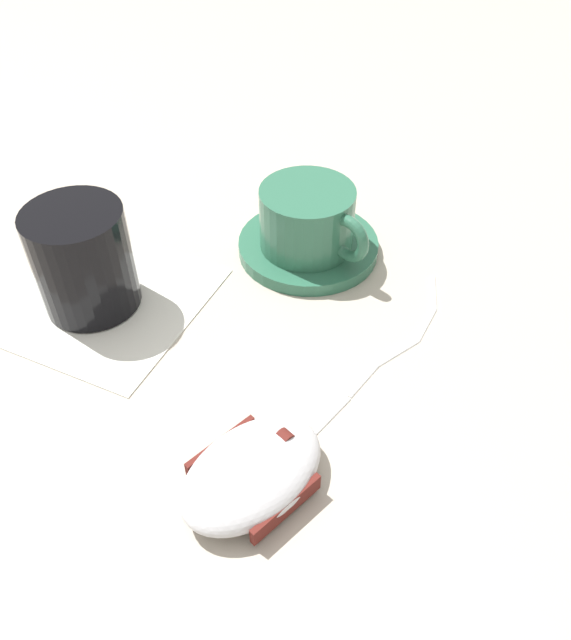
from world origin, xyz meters
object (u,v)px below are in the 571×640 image
at_px(computer_mouse, 252,473).
at_px(coffee_cup, 309,219).
at_px(saucer, 308,246).
at_px(drinking_glass, 83,260).

bearing_deg(computer_mouse, coffee_cup, -72.14).
relative_size(coffee_cup, computer_mouse, 0.92).
bearing_deg(coffee_cup, saucer, -68.28).
height_order(saucer, computer_mouse, computer_mouse).
height_order(computer_mouse, drinking_glass, drinking_glass).
xyz_separation_m(coffee_cup, computer_mouse, (-0.08, 0.23, -0.03)).
bearing_deg(saucer, coffee_cup, 111.72).
distance_m(saucer, computer_mouse, 0.25).
distance_m(coffee_cup, drinking_glass, 0.19).
bearing_deg(drinking_glass, computer_mouse, 156.32).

